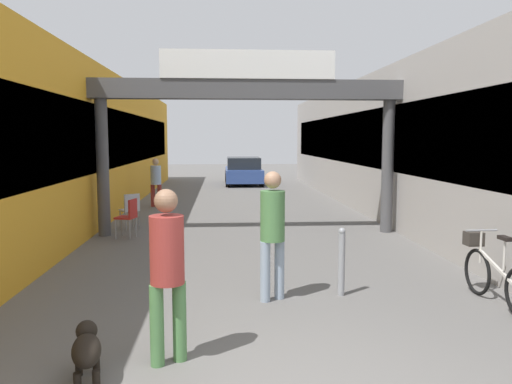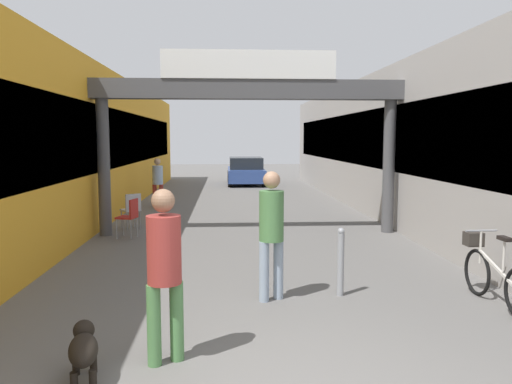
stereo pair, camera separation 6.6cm
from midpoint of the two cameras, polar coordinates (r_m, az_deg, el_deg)
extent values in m
cube|color=gold|center=(15.47, -21.00, 4.97)|extent=(3.00, 26.00, 4.10)
cube|color=black|center=(15.10, -15.63, 5.91)|extent=(0.04, 23.40, 1.64)
cube|color=#9E9993|center=(15.84, 17.16, 5.12)|extent=(3.00, 26.00, 4.10)
cube|color=black|center=(15.37, 12.00, 6.00)|extent=(0.04, 23.40, 1.64)
cylinder|color=#4C4C4F|center=(12.02, -17.27, 2.64)|extent=(0.28, 0.28, 3.16)
cylinder|color=#4C4C4F|center=(12.34, 14.66, 2.80)|extent=(0.28, 0.28, 3.16)
cube|color=#4C4C4F|center=(11.75, -1.11, 11.63)|extent=(7.40, 0.44, 0.44)
cube|color=white|center=(11.61, -1.07, 14.39)|extent=(3.96, 0.10, 0.64)
cylinder|color=#4C7F47|center=(5.21, -11.63, -14.73)|extent=(0.19, 0.19, 0.82)
cylinder|color=#4C7F47|center=(5.28, -9.09, -14.36)|extent=(0.19, 0.19, 0.82)
cylinder|color=#99332D|center=(5.03, -10.52, -6.50)|extent=(0.46, 0.46, 0.68)
sphere|color=#8C664C|center=(4.95, -10.63, -0.99)|extent=(0.31, 0.31, 0.23)
cylinder|color=#8C9EB2|center=(7.11, 2.43, -8.81)|extent=(0.19, 0.19, 0.84)
cylinder|color=#8C9EB2|center=(6.98, 0.79, -9.09)|extent=(0.19, 0.19, 0.84)
cylinder|color=#4C7F47|center=(6.88, 1.63, -2.75)|extent=(0.46, 0.46, 0.70)
sphere|color=tan|center=(6.82, 1.65, 1.38)|extent=(0.32, 0.32, 0.24)
cylinder|color=#99332D|center=(16.76, -11.07, -0.42)|extent=(0.18, 0.18, 0.74)
cylinder|color=#99332D|center=(16.86, -11.81, -0.39)|extent=(0.18, 0.18, 0.74)
cylinder|color=#A5BFE0|center=(16.75, -11.49, 1.90)|extent=(0.43, 0.43, 0.61)
sphere|color=tan|center=(16.72, -11.52, 3.42)|extent=(0.26, 0.26, 0.21)
ellipsoid|color=black|center=(5.07, -19.18, -16.73)|extent=(0.40, 0.65, 0.24)
sphere|color=black|center=(5.29, -19.14, -14.76)|extent=(0.25, 0.25, 0.21)
sphere|color=white|center=(5.24, -19.13, -16.09)|extent=(0.18, 0.18, 0.15)
cylinder|color=black|center=(5.33, -19.94, -18.16)|extent=(0.08, 0.08, 0.19)
cylinder|color=black|center=(5.32, -18.14, -18.11)|extent=(0.08, 0.08, 0.19)
cylinder|color=black|center=(5.00, -20.10, -19.84)|extent=(0.08, 0.08, 0.19)
cylinder|color=black|center=(4.99, -18.17, -19.80)|extent=(0.08, 0.08, 0.19)
torus|color=black|center=(7.96, 23.74, -8.35)|extent=(0.07, 0.67, 0.67)
cube|color=beige|center=(7.49, 25.72, -7.91)|extent=(0.06, 0.94, 0.34)
cylinder|color=beige|center=(7.35, 26.28, -6.45)|extent=(0.03, 0.03, 0.42)
cube|color=black|center=(7.30, 26.37, -4.76)|extent=(0.11, 0.22, 0.05)
cylinder|color=beige|center=(7.83, 24.08, -5.75)|extent=(0.03, 0.03, 0.46)
cylinder|color=gray|center=(7.78, 24.16, -4.02)|extent=(0.46, 0.04, 0.03)
cube|color=#332D28|center=(7.98, 23.40, -4.91)|extent=(0.25, 0.21, 0.20)
cylinder|color=gray|center=(7.33, 9.48, -8.17)|extent=(0.10, 0.10, 0.91)
sphere|color=gray|center=(7.22, 9.55, -4.44)|extent=(0.10, 0.10, 0.10)
cylinder|color=gray|center=(11.67, -15.92, -4.11)|extent=(0.04, 0.04, 0.45)
cylinder|color=gray|center=(11.97, -15.19, -3.84)|extent=(0.04, 0.04, 0.45)
cylinder|color=gray|center=(11.52, -14.40, -4.20)|extent=(0.04, 0.04, 0.45)
cylinder|color=gray|center=(11.83, -13.71, -3.91)|extent=(0.04, 0.04, 0.45)
cube|color=#B2231E|center=(11.71, -14.84, -2.83)|extent=(0.49, 0.49, 0.04)
cube|color=#B2231E|center=(11.60, -14.06, -1.79)|extent=(0.14, 0.40, 0.40)
cylinder|color=gray|center=(13.00, -15.39, -3.06)|extent=(0.04, 0.04, 0.45)
cylinder|color=gray|center=(13.14, -14.02, -2.93)|extent=(0.04, 0.04, 0.45)
cylinder|color=gray|center=(12.69, -14.80, -3.26)|extent=(0.04, 0.04, 0.45)
cylinder|color=gray|center=(12.83, -13.40, -3.13)|extent=(0.04, 0.04, 0.45)
cube|color=silver|center=(12.88, -14.43, -2.02)|extent=(0.56, 0.56, 0.04)
cube|color=silver|center=(12.69, -14.13, -1.13)|extent=(0.35, 0.26, 0.40)
cube|color=#2D478C|center=(24.69, -1.53, 2.02)|extent=(1.75, 4.00, 0.60)
cube|color=#1E2328|center=(24.50, -1.51, 3.34)|extent=(1.58, 2.20, 0.55)
cylinder|color=black|center=(26.13, -3.40, 1.85)|extent=(0.20, 0.60, 0.60)
cylinder|color=black|center=(26.19, 0.08, 1.87)|extent=(0.20, 0.60, 0.60)
cylinder|color=black|center=(23.24, -3.33, 1.31)|extent=(0.20, 0.60, 0.60)
cylinder|color=black|center=(23.31, 0.58, 1.34)|extent=(0.20, 0.60, 0.60)
camera|label=1|loc=(0.03, -90.21, -0.02)|focal=35.00mm
camera|label=2|loc=(0.03, 89.79, 0.02)|focal=35.00mm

